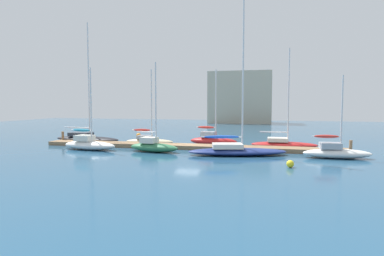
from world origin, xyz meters
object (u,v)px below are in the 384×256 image
Objects in this scene: sailboat_4 at (213,140)px; harbor_building_distant at (241,98)px; mooring_buoy_orange at (139,136)px; sailboat_3 at (153,146)px; sailboat_1 at (89,144)px; sailboat_6 at (283,143)px; sailboat_5 at (236,149)px; sailboat_0 at (86,137)px; mooring_buoy_yellow at (290,164)px; sailboat_2 at (149,140)px; sailboat_7 at (336,152)px.

sailboat_4 is 0.57× the size of harbor_building_distant.
mooring_buoy_orange is at bearing -104.42° from harbor_building_distant.
sailboat_1 is at bearing -169.88° from sailboat_3.
sailboat_6 is (19.25, 6.23, -0.14)m from sailboat_1.
mooring_buoy_orange is 0.04× the size of harbor_building_distant.
sailboat_5 is at bearing 8.03° from sailboat_3.
sailboat_5 is (8.00, -0.13, -0.03)m from sailboat_3.
sailboat_1 is at bearing -51.44° from sailboat_0.
mooring_buoy_orange is at bearing 138.45° from mooring_buoy_yellow.
sailboat_1 is at bearing -129.18° from sailboat_2.
sailboat_2 is 0.82× the size of sailboat_6.
sailboat_3 reaches higher than sailboat_2.
sailboat_4 is 12.52m from mooring_buoy_orange.
mooring_buoy_yellow is (4.51, -4.91, -0.28)m from sailboat_5.
sailboat_6 is (4.35, 6.22, -0.08)m from sailboat_5.
sailboat_7 is 52.71m from harbor_building_distant.
sailboat_7 is at bearing -21.49° from sailboat_4.
sailboat_2 reaches higher than sailboat_4.
sailboat_5 reaches higher than harbor_building_distant.
sailboat_6 is at bearing -16.97° from mooring_buoy_orange.
mooring_buoy_orange is at bearing 94.43° from sailboat_1.
harbor_building_distant is at bearing 99.65° from sailboat_6.
sailboat_0 is 1.66× the size of sailboat_3.
mooring_buoy_yellow is (15.21, -10.75, -0.23)m from sailboat_2.
sailboat_1 is 7.20m from sailboat_2.
sailboat_2 is 15.05m from sailboat_6.
sailboat_7 is 0.48× the size of harbor_building_distant.
mooring_buoy_orange is (-18.90, 5.77, -0.15)m from sailboat_6.
sailboat_5 reaches higher than sailboat_1.
sailboat_1 is at bearing -163.56° from sailboat_6.
sailboat_0 is 12.50m from sailboat_3.
harbor_building_distant reaches higher than sailboat_1.
sailboat_6 is at bearing -78.85° from harbor_building_distant.
sailboat_0 is at bearing -107.83° from harbor_building_distant.
harbor_building_distant is at bearing 80.88° from sailboat_5.
sailboat_0 is 1.67× the size of sailboat_2.
sailboat_1 is 6.90m from sailboat_3.
sailboat_4 is (11.59, 6.49, 0.03)m from sailboat_1.
sailboat_7 is at bearing -26.79° from mooring_buoy_orange.
sailboat_5 is 22.96× the size of mooring_buoy_orange.
harbor_building_distant is (-9.01, 56.02, 5.85)m from mooring_buoy_yellow.
mooring_buoy_yellow is at bearing -12.96° from sailboat_3.
sailboat_2 is 7.41m from sailboat_4.
sailboat_7 is at bearing 9.68° from sailboat_3.
sailboat_0 reaches higher than sailboat_1.
sailboat_3 is at bearing -155.25° from sailboat_6.
sailboat_0 is at bearing 129.53° from sailboat_1.
harbor_building_distant is (6.20, 45.27, 5.62)m from sailboat_2.
sailboat_1 is 0.56× the size of harbor_building_distant.
sailboat_3 is at bearing 158.07° from mooring_buoy_yellow.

